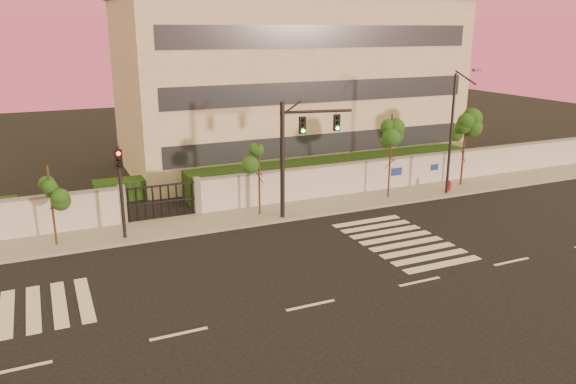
{
  "coord_description": "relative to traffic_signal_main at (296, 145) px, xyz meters",
  "views": [
    {
      "loc": [
        -8.57,
        -16.98,
        9.99
      ],
      "look_at": [
        1.77,
        6.0,
        2.63
      ],
      "focal_mm": 35.0,
      "sensor_mm": 36.0,
      "label": 1
    }
  ],
  "objects": [
    {
      "name": "street_tree_f",
      "position": [
        12.51,
        1.25,
        -0.23
      ],
      "size": [
        1.62,
        1.29,
        5.17
      ],
      "color": "#382314",
      "rests_on": "ground"
    },
    {
      "name": "institutional_building",
      "position": [
        5.19,
        12.53,
        2.12
      ],
      "size": [
        24.4,
        12.4,
        12.25
      ],
      "color": "beige",
      "rests_on": "ground"
    },
    {
      "name": "street_tree_c",
      "position": [
        -12.18,
        0.73,
        -1.1
      ],
      "size": [
        1.37,
        1.09,
        3.99
      ],
      "color": "#382314",
      "rests_on": "ground"
    },
    {
      "name": "street_tree_e",
      "position": [
        6.62,
        0.9,
        -0.21
      ],
      "size": [
        1.43,
        1.14,
        5.21
      ],
      "color": "#382314",
      "rests_on": "ground"
    },
    {
      "name": "fire_hydrant",
      "position": [
        10.83,
        0.43,
        -3.63
      ],
      "size": [
        0.33,
        0.31,
        0.82
      ],
      "rotation": [
        0.0,
        0.0,
        -0.35
      ],
      "color": "#A90B13",
      "rests_on": "ground"
    },
    {
      "name": "ground",
      "position": [
        -3.81,
        -9.46,
        -4.04
      ],
      "size": [
        120.0,
        120.0,
        0.0
      ],
      "primitive_type": "plane",
      "color": "black",
      "rests_on": "ground"
    },
    {
      "name": "streetlight_east",
      "position": [
        10.37,
        -0.08,
        0.19
      ],
      "size": [
        0.47,
        1.88,
        7.82
      ],
      "color": "black",
      "rests_on": "ground"
    },
    {
      "name": "perimeter_wall",
      "position": [
        -3.71,
        2.54,
        -2.97
      ],
      "size": [
        60.0,
        0.36,
        2.2
      ],
      "color": "silver",
      "rests_on": "ground"
    },
    {
      "name": "traffic_signal_main",
      "position": [
        0.0,
        0.0,
        0.0
      ],
      "size": [
        4.01,
        0.97,
        6.39
      ],
      "rotation": [
        0.0,
        0.0,
        -0.21
      ],
      "color": "black",
      "rests_on": "ground"
    },
    {
      "name": "street_tree_d",
      "position": [
        -1.75,
        0.97,
        -0.98
      ],
      "size": [
        1.37,
        1.09,
        4.16
      ],
      "color": "#382314",
      "rests_on": "ground"
    },
    {
      "name": "hedge_row",
      "position": [
        -2.65,
        5.28,
        -3.22
      ],
      "size": [
        41.0,
        4.25,
        1.8
      ],
      "color": "black",
      "rests_on": "ground"
    },
    {
      "name": "sidewalk",
      "position": [
        -3.81,
        1.04,
        -3.96
      ],
      "size": [
        60.0,
        3.0,
        0.15
      ],
      "primitive_type": "cube",
      "color": "gray",
      "rests_on": "ground"
    },
    {
      "name": "road_markings",
      "position": [
        -5.39,
        -5.7,
        -4.03
      ],
      "size": [
        57.0,
        7.62,
        0.02
      ],
      "color": "silver",
      "rests_on": "ground"
    },
    {
      "name": "traffic_signal_secondary",
      "position": [
        -9.1,
        0.32,
        -1.04
      ],
      "size": [
        0.37,
        0.35,
        4.72
      ],
      "rotation": [
        0.0,
        0.0,
        -0.05
      ],
      "color": "black",
      "rests_on": "ground"
    }
  ]
}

